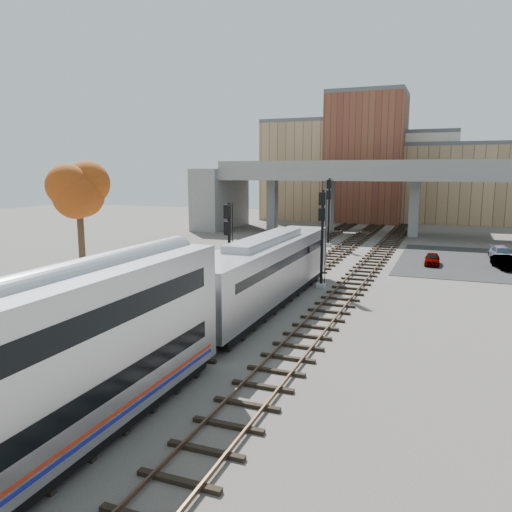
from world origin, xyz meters
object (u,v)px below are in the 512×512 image
Objects in this scene: tree at (79,195)px; car_b at (505,262)px; car_a at (432,259)px; locomotive at (266,269)px; signal_mast_far at (329,212)px; signal_mast_near at (229,257)px; signal_mast_mid at (322,240)px; car_c at (502,254)px.

tree reaches higher than car_b.
tree is 29.69m from car_a.
signal_mast_far is at bearing 94.71° from locomotive.
tree reaches higher than signal_mast_near.
locomotive is 3.00× the size of signal_mast_near.
locomotive is at bearing -108.70° from signal_mast_mid.
locomotive is 20.08m from car_a.
locomotive is 6.11× the size of car_a.
signal_mast_near is 0.92× the size of signal_mast_mid.
car_b is at bearing 1.20° from car_a.
locomotive reaches higher than car_c.
signal_mast_far is 29.22m from tree.
signal_mast_mid is (2.00, 5.91, 1.12)m from locomotive.
signal_mast_near is 7.90m from signal_mast_mid.
car_a is at bearing 166.82° from car_b.
locomotive is at bearing -117.76° from car_a.
car_b is (14.80, 18.06, -1.67)m from locomotive.
signal_mast_near is at bearing -90.00° from signal_mast_far.
locomotive is 25.62m from signal_mast_far.
signal_mast_mid is 17.87m from car_b.
signal_mast_far is (-0.00, 26.32, 0.74)m from signal_mast_near.
signal_mast_near is 26.33m from signal_mast_far.
signal_mast_mid reaches higher than car_c.
car_b is at bearing 35.90° from tree.
signal_mast_near is at bearing -121.71° from car_a.
signal_mast_near is 28.97m from car_c.
car_b is at bearing 43.51° from signal_mast_mid.
car_c reaches higher than car_b.
car_a is (11.14, 18.68, -2.45)m from signal_mast_near.
locomotive is 6.34m from signal_mast_mid.
tree is at bearing -172.32° from locomotive.
signal_mast_near is 21.89m from car_a.
locomotive is 2.38m from signal_mast_near.
car_b is at bearing -23.72° from signal_mast_far.
signal_mast_far is at bearing 90.00° from signal_mast_near.
car_c is at bearing 56.34° from locomotive.
tree reaches higher than signal_mast_mid.
car_c is (0.15, 4.40, 0.05)m from car_b.
car_a is (9.04, 17.85, -1.71)m from locomotive.
tree is 2.12× the size of car_c.
car_c is (27.42, 24.14, -6.02)m from tree.
signal_mast_mid is 2.22× the size of car_a.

